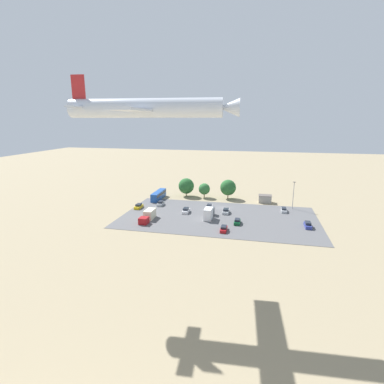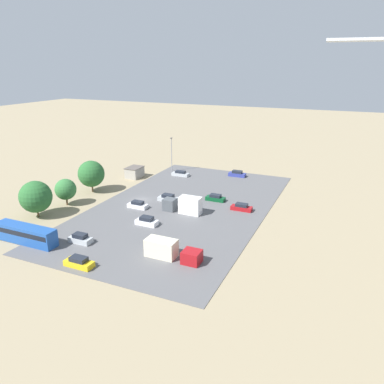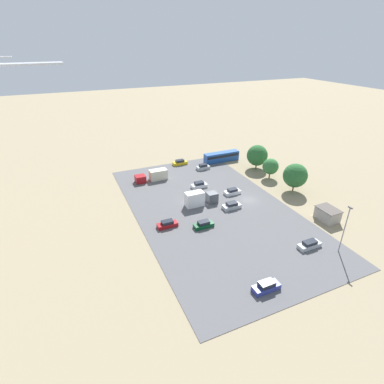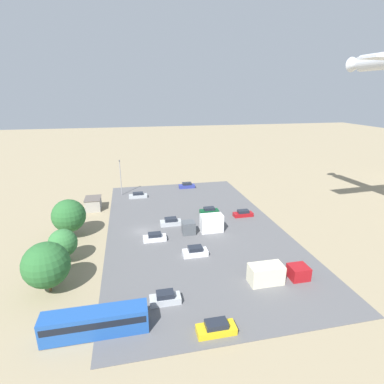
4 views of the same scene
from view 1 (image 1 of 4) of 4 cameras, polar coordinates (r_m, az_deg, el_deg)
name	(u,v)px [view 1 (image 1 of 4)]	position (r m, az deg, el deg)	size (l,w,h in m)	color
ground_plane	(222,208)	(107.23, 5.82, -3.04)	(400.00, 400.00, 0.00)	gray
parking_lot_surface	(218,217)	(97.22, 5.06, -4.77)	(62.06, 34.96, 0.08)	#565659
shed_building	(265,199)	(116.67, 13.74, -1.26)	(4.89, 3.68, 2.87)	#9E998E
bus	(159,195)	(118.78, -6.39, -0.54)	(2.53, 11.89, 3.06)	#1E4C9E
parked_car_0	(209,207)	(105.69, 3.30, -2.84)	(1.82, 4.32, 1.50)	silver
parked_car_1	(237,222)	(91.69, 8.62, -5.59)	(1.74, 4.31, 1.47)	#0C4723
parked_car_2	(308,225)	(93.92, 21.20, -5.88)	(1.80, 4.62, 1.64)	navy
parked_car_3	(224,229)	(85.34, 6.07, -6.99)	(1.73, 4.40, 1.48)	maroon
parked_car_4	(226,211)	(101.12, 6.48, -3.66)	(1.96, 4.41, 1.57)	#ADB2B7
parked_car_5	(284,210)	(106.85, 17.08, -3.28)	(1.73, 4.75, 1.43)	#ADB2B7
parked_car_6	(186,211)	(101.11, -1.17, -3.56)	(1.91, 4.28, 1.65)	silver
parked_car_7	(161,203)	(110.15, -5.99, -2.18)	(1.77, 4.10, 1.64)	#ADB2B7
parked_car_8	(139,206)	(107.81, -10.12, -2.69)	(1.84, 4.59, 1.57)	gold
parked_truck_0	(148,216)	(94.73, -8.34, -4.50)	(2.57, 9.17, 2.86)	maroon
parked_truck_1	(209,213)	(95.52, 3.24, -4.02)	(2.34, 8.17, 3.55)	#4C5156
tree_near_shed	(204,189)	(120.12, 2.36, 0.59)	(4.56, 4.56, 5.84)	brown
tree_apron_mid	(186,186)	(122.15, -1.10, 1.15)	(6.35, 6.35, 7.43)	brown
tree_apron_far	(228,188)	(119.17, 6.89, 0.85)	(6.25, 6.25, 7.61)	brown
light_pole_lot_centre	(293,194)	(110.05, 18.75, -0.39)	(0.90, 0.28, 9.66)	gray
airplane	(151,108)	(55.86, -7.84, 15.56)	(31.10, 25.47, 7.59)	silver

